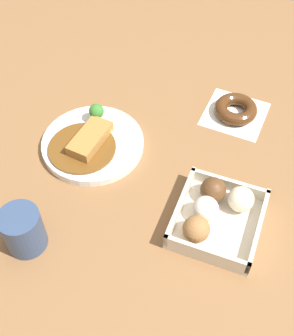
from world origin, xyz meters
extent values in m
plane|color=brown|center=(0.00, 0.00, 0.00)|extent=(1.60, 1.60, 0.00)
cylinder|color=white|center=(-0.02, -0.17, 0.01)|extent=(0.23, 0.23, 0.02)
cylinder|color=brown|center=(0.01, -0.18, 0.02)|extent=(0.15, 0.15, 0.01)
cube|color=#A87538|center=(-0.01, -0.17, 0.04)|extent=(0.12, 0.07, 0.02)
cylinder|color=white|center=(-0.05, -0.15, 0.02)|extent=(0.05, 0.05, 0.00)
ellipsoid|color=yellow|center=(-0.05, -0.15, 0.03)|extent=(0.02, 0.02, 0.01)
cylinder|color=#8CB766|center=(-0.08, -0.18, 0.03)|extent=(0.01, 0.01, 0.02)
sphere|color=#387A2D|center=(-0.08, -0.18, 0.05)|extent=(0.03, 0.03, 0.03)
cube|color=orange|center=(-0.07, -0.18, 0.02)|extent=(0.02, 0.02, 0.01)
cube|color=beige|center=(0.08, 0.15, 0.01)|extent=(0.18, 0.16, 0.01)
cube|color=beige|center=(0.00, 0.15, 0.03)|extent=(0.01, 0.16, 0.03)
cube|color=beige|center=(0.17, 0.15, 0.03)|extent=(0.01, 0.16, 0.03)
cube|color=beige|center=(0.08, 0.07, 0.03)|extent=(0.18, 0.01, 0.03)
cube|color=beige|center=(0.08, 0.23, 0.03)|extent=(0.18, 0.01, 0.03)
sphere|color=brown|center=(0.03, 0.13, 0.04)|extent=(0.05, 0.05, 0.05)
sphere|color=silver|center=(0.08, 0.12, 0.04)|extent=(0.05, 0.05, 0.05)
sphere|color=#9E6B3D|center=(0.13, 0.12, 0.04)|extent=(0.05, 0.05, 0.05)
sphere|color=#EFE5C6|center=(0.04, 0.18, 0.04)|extent=(0.05, 0.05, 0.05)
cube|color=white|center=(-0.23, 0.11, 0.00)|extent=(0.15, 0.15, 0.00)
torus|color=#4C2B14|center=(-0.23, 0.11, 0.02)|extent=(0.10, 0.10, 0.03)
cylinder|color=#33476B|center=(0.26, -0.18, 0.05)|extent=(0.08, 0.08, 0.09)
camera|label=1|loc=(0.57, 0.19, 0.76)|focal=47.39mm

